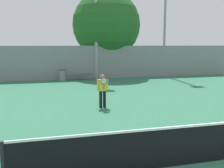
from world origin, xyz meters
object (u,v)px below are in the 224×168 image
Objects in this scene: light_pole_near_left at (166,0)px; light_pole_center_back at (96,7)px; trash_bin at (62,75)px; bench_courtside_near at (82,75)px; tennis_player at (103,89)px; tennis_net at (218,141)px; tree_green_tall at (106,25)px.

light_pole_near_left is 6.54m from light_pole_center_back.
bench_courtside_near is at bearing 2.43° from trash_bin.
light_pole_near_left is (8.30, 10.78, 6.06)m from tennis_player.
trash_bin is at bearing 96.08° from tennis_player.
tree_green_tall is at bearing 84.93° from tennis_net.
light_pole_center_back is (1.83, 10.43, 5.16)m from tennis_player.
tennis_player is at bearing -92.93° from bench_courtside_near.
tree_green_tall is (2.71, 2.72, 4.29)m from bench_courtside_near.
tennis_player reaches higher than trash_bin.
light_pole_near_left is at bearing 6.00° from trash_bin.
light_pole_near_left is at bearing 6.76° from bench_courtside_near.
trash_bin is (-2.98, -0.64, -5.58)m from light_pole_center_back.
light_pole_center_back is at bearing -176.86° from light_pole_near_left.
light_pole_center_back is (0.29, 16.72, 5.51)m from tennis_net.
tennis_net is 6.49m from tennis_player.
tennis_net is 19.41m from tree_green_tall.
trash_bin is at bearing -147.41° from tree_green_tall.
bench_courtside_near is 1.96× the size of trash_bin.
trash_bin is at bearing -177.57° from bench_courtside_near.
light_pole_center_back is at bearing 23.27° from bench_courtside_near.
tennis_net reaches higher than bench_courtside_near.
bench_courtside_near is 5.76m from tree_green_tall.
light_pole_near_left reaches higher than bench_courtside_near.
tree_green_tall reaches higher than bench_courtside_near.
light_pole_near_left reaches higher than light_pole_center_back.
tree_green_tall is at bearing 75.01° from tennis_player.
tennis_player is 9.88m from bench_courtside_near.
bench_courtside_near is (-1.04, 16.15, -0.06)m from tennis_net.
light_pole_near_left reaches higher than tennis_net.
light_pole_near_left is 13.07× the size of trash_bin.
tennis_player is at bearing 103.76° from tennis_net.
light_pole_near_left is 1.06× the size of light_pole_center_back.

